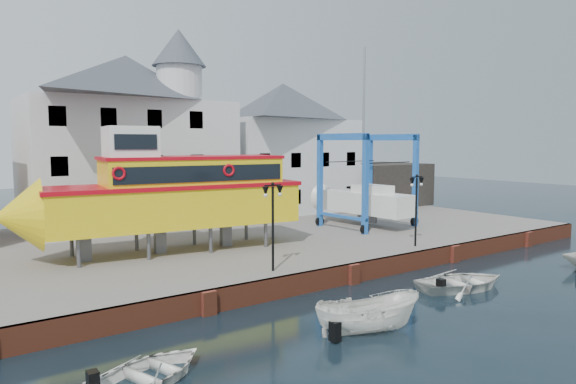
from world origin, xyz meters
TOP-DOWN VIEW (x-y plane):
  - ground at (0.00, 0.00)m, footprint 140.00×140.00m
  - hardstanding at (0.00, 11.00)m, footprint 44.00×22.00m
  - quay_wall at (-0.00, 0.10)m, footprint 44.00×0.47m
  - building_white_main at (-4.87, 18.39)m, footprint 14.00×8.30m
  - building_white_right at (9.00, 19.00)m, footprint 12.00×8.00m
  - shed_dark at (19.00, 17.00)m, footprint 8.00×7.00m
  - lamp_post_left at (-4.00, 1.20)m, footprint 1.12×0.32m
  - lamp_post_right at (6.00, 1.20)m, footprint 1.12×0.32m
  - tour_boat at (-6.80, 8.04)m, footprint 16.06×5.40m
  - travel_lift at (8.82, 8.92)m, footprint 6.26×8.59m
  - motorboat_a at (-4.08, -5.23)m, footprint 4.41×2.87m
  - motorboat_b at (3.65, -3.73)m, footprint 5.35×4.40m
  - motorboat_d at (-12.08, -4.34)m, footprint 4.56×3.86m

SIDE VIEW (x-z plane):
  - ground at x=0.00m, z-range 0.00..0.00m
  - motorboat_a at x=-4.08m, z-range -0.80..0.80m
  - motorboat_b at x=3.65m, z-range -0.48..0.48m
  - motorboat_d at x=-12.08m, z-range -0.40..0.40m
  - hardstanding at x=0.00m, z-range 0.00..1.00m
  - quay_wall at x=0.00m, z-range 0.00..1.00m
  - shed_dark at x=19.00m, z-range 1.00..5.00m
  - travel_lift at x=8.82m, z-range -3.25..9.53m
  - lamp_post_left at x=-4.00m, z-range 2.07..6.27m
  - lamp_post_right at x=6.00m, z-range 2.07..6.27m
  - tour_boat at x=-6.80m, z-range 0.80..7.67m
  - building_white_right at x=9.00m, z-range 1.00..12.20m
  - building_white_main at x=-4.87m, z-range 0.34..14.34m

